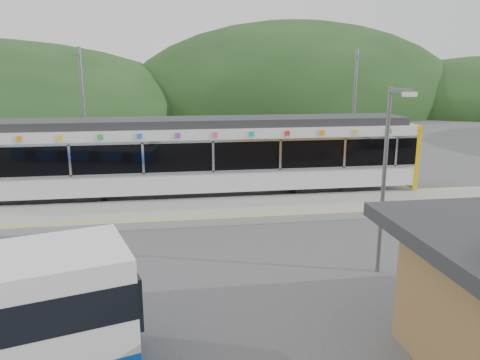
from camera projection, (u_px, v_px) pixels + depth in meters
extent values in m
plane|color=#4C4C4F|center=(254.00, 240.00, 16.68)|extent=(120.00, 120.00, 0.00)
ellipsoid|color=#1E3D19|center=(293.00, 110.00, 71.00)|extent=(52.00, 39.00, 26.00)
cube|color=#9E9E99|center=(240.00, 209.00, 19.82)|extent=(26.00, 3.20, 0.30)
cube|color=yellow|center=(245.00, 215.00, 18.53)|extent=(26.00, 0.10, 0.01)
cube|color=black|center=(68.00, 196.00, 21.27)|extent=(3.20, 2.20, 0.56)
cube|color=black|center=(322.00, 187.00, 23.05)|extent=(3.20, 2.20, 0.56)
cube|color=silver|center=(200.00, 176.00, 21.99)|extent=(20.00, 2.90, 0.92)
cube|color=black|center=(199.00, 151.00, 21.72)|extent=(20.00, 2.96, 1.45)
cube|color=silver|center=(202.00, 172.00, 20.43)|extent=(20.00, 0.05, 0.10)
cube|color=silver|center=(201.00, 142.00, 20.12)|extent=(20.00, 0.05, 0.10)
cube|color=silver|center=(199.00, 131.00, 21.50)|extent=(20.00, 2.90, 0.45)
cube|color=#2D2D30|center=(199.00, 122.00, 21.41)|extent=(19.40, 2.50, 0.36)
cube|color=#DFAE0B|center=(403.00, 152.00, 23.29)|extent=(0.24, 2.92, 3.00)
cube|color=silver|center=(70.00, 161.00, 19.46)|extent=(0.10, 0.05, 1.35)
cube|color=silver|center=(143.00, 159.00, 19.91)|extent=(0.10, 0.05, 1.35)
cube|color=silver|center=(213.00, 157.00, 20.35)|extent=(0.10, 0.05, 1.35)
cube|color=silver|center=(280.00, 155.00, 20.79)|extent=(0.10, 0.05, 1.35)
cube|color=silver|center=(345.00, 153.00, 21.24)|extent=(0.10, 0.05, 1.35)
cube|color=silver|center=(396.00, 152.00, 21.61)|extent=(0.10, 0.05, 1.35)
cube|color=orange|center=(19.00, 139.00, 18.97)|extent=(0.22, 0.04, 0.22)
cube|color=yellow|center=(60.00, 138.00, 19.21)|extent=(0.22, 0.04, 0.22)
cube|color=green|center=(100.00, 137.00, 19.44)|extent=(0.22, 0.04, 0.22)
cube|color=blue|center=(140.00, 136.00, 19.68)|extent=(0.22, 0.04, 0.22)
cube|color=purple|center=(178.00, 136.00, 19.92)|extent=(0.22, 0.04, 0.22)
cube|color=#E54C8C|center=(215.00, 135.00, 20.15)|extent=(0.22, 0.04, 0.22)
cube|color=#19A5A5|center=(252.00, 134.00, 20.39)|extent=(0.22, 0.04, 0.22)
cube|color=red|center=(287.00, 133.00, 20.63)|extent=(0.22, 0.04, 0.22)
cube|color=orange|center=(322.00, 133.00, 20.86)|extent=(0.22, 0.04, 0.22)
cube|color=yellow|center=(356.00, 132.00, 21.10)|extent=(0.22, 0.04, 0.22)
cube|color=green|center=(389.00, 131.00, 21.34)|extent=(0.22, 0.04, 0.22)
cylinder|color=slate|center=(84.00, 120.00, 23.12)|extent=(0.18, 0.18, 7.00)
cube|color=slate|center=(76.00, 55.00, 21.64)|extent=(0.08, 1.80, 0.08)
cylinder|color=slate|center=(354.00, 116.00, 25.19)|extent=(0.18, 0.18, 7.00)
cube|color=slate|center=(363.00, 56.00, 23.71)|extent=(0.08, 1.80, 0.08)
cylinder|color=black|center=(53.00, 360.00, 9.11)|extent=(1.41, 2.44, 0.79)
cylinder|color=slate|center=(384.00, 183.00, 13.43)|extent=(0.12, 0.12, 5.45)
cube|color=slate|center=(397.00, 91.00, 12.44)|extent=(0.28, 0.92, 0.12)
cube|color=silver|center=(405.00, 94.00, 12.06)|extent=(0.38, 0.24, 0.12)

